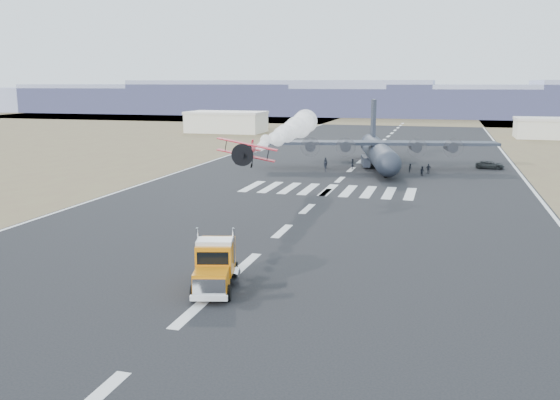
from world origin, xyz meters
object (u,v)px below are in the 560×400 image
at_px(support_vehicle, 490,165).
at_px(crew_e, 395,167).
at_px(crew_g, 326,162).
at_px(hangar_left, 226,122).
at_px(semi_truck, 215,264).
at_px(transport_aircraft, 378,150).
at_px(hangar_right, 552,128).
at_px(crew_c, 326,166).
at_px(aerobatic_biplane, 247,151).
at_px(crew_b, 422,171).
at_px(crew_d, 428,169).
at_px(crew_a, 352,164).
at_px(crew_f, 395,167).
at_px(crew_h, 410,168).

relative_size(support_vehicle, crew_e, 2.74).
relative_size(crew_e, crew_g, 1.00).
distance_m(hangar_left, semi_truck, 148.96).
bearing_deg(transport_aircraft, hangar_right, 48.34).
height_order(hangar_left, crew_c, hangar_left).
bearing_deg(crew_g, aerobatic_biplane, -94.22).
bearing_deg(hangar_left, semi_truck, -69.68).
height_order(support_vehicle, crew_b, crew_b).
bearing_deg(hangar_right, crew_c, -121.66).
distance_m(aerobatic_biplane, transport_aircraft, 57.28).
xyz_separation_m(hangar_left, semi_truck, (51.72, -139.68, -1.48)).
bearing_deg(transport_aircraft, crew_g, -174.16).
bearing_deg(crew_d, transport_aircraft, -57.46).
xyz_separation_m(semi_truck, crew_a, (0.32, 67.76, -0.97)).
bearing_deg(aerobatic_biplane, semi_truck, -85.07).
distance_m(hangar_left, transport_aircraft, 88.61).
xyz_separation_m(crew_e, crew_f, (0.08, 0.06, -0.02)).
xyz_separation_m(hangar_left, crew_e, (59.98, -74.10, -2.46)).
bearing_deg(crew_f, crew_b, 38.19).
distance_m(crew_c, crew_f, 12.38).
xyz_separation_m(aerobatic_biplane, crew_c, (-1.48, 48.62, -8.15)).
relative_size(crew_b, crew_d, 0.95).
bearing_deg(crew_c, crew_b, -103.07).
distance_m(crew_c, crew_h, 15.12).
xyz_separation_m(hangar_left, hangar_right, (98.00, 5.00, -0.40)).
height_order(semi_truck, crew_f, semi_truck).
xyz_separation_m(semi_truck, crew_c, (-3.84, 63.42, -1.05)).
height_order(hangar_right, crew_e, hangar_right).
height_order(crew_f, crew_h, crew_f).
bearing_deg(crew_e, aerobatic_biplane, 176.82).
relative_size(hangar_left, support_vehicle, 4.75).
bearing_deg(crew_e, crew_a, 83.30).
bearing_deg(crew_g, transport_aircraft, 11.05).
distance_m(aerobatic_biplane, crew_c, 49.32).
distance_m(hangar_left, crew_c, 90.09).
distance_m(crew_d, crew_h, 3.24).
relative_size(crew_c, crew_e, 0.93).
xyz_separation_m(support_vehicle, crew_e, (-16.78, -9.37, 0.23)).
height_order(crew_c, crew_d, crew_c).
xyz_separation_m(aerobatic_biplane, crew_a, (2.68, 52.96, -8.07)).
height_order(support_vehicle, crew_e, crew_e).
bearing_deg(transport_aircraft, crew_d, -43.38).
xyz_separation_m(support_vehicle, crew_d, (-10.87, -9.37, 0.16)).
xyz_separation_m(crew_a, crew_f, (8.01, -2.11, -0.03)).
xyz_separation_m(crew_e, crew_h, (2.75, 0.69, -0.16)).
xyz_separation_m(crew_e, crew_g, (-13.11, 2.67, 0.00)).
xyz_separation_m(hangar_right, crew_g, (-51.13, -76.43, -2.06)).
bearing_deg(crew_b, crew_f, 21.17).
bearing_deg(crew_g, crew_d, -14.91).
bearing_deg(semi_truck, crew_c, 78.66).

